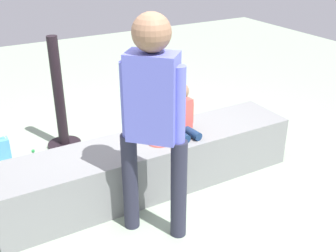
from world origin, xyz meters
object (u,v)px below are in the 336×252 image
at_px(child_seated, 181,112).
at_px(adult_standing, 153,111).
at_px(gift_bag, 0,154).
at_px(handbag_black_leather, 116,157).
at_px(water_bottle_near_gift, 181,127).
at_px(party_cup_red, 74,159).
at_px(water_bottle_far_side, 35,161).
at_px(cake_box_white, 147,128).
at_px(cake_plate, 159,140).

relative_size(child_seated, adult_standing, 0.28).
height_order(gift_bag, handbag_black_leather, handbag_black_leather).
xyz_separation_m(child_seated, water_bottle_near_gift, (0.48, 0.77, -0.59)).
bearing_deg(party_cup_red, water_bottle_far_side, 166.70).
height_order(child_seated, handbag_black_leather, child_seated).
bearing_deg(child_seated, handbag_black_leather, 135.36).
bearing_deg(water_bottle_near_gift, cake_box_white, 143.89).
distance_m(adult_standing, gift_bag, 2.03).
relative_size(water_bottle_near_gift, handbag_black_leather, 0.65).
relative_size(cake_plate, handbag_black_leather, 0.63).
distance_m(water_bottle_far_side, cake_box_white, 1.35).
xyz_separation_m(cake_plate, party_cup_red, (-0.55, 0.80, -0.45)).
relative_size(adult_standing, party_cup_red, 14.67).
xyz_separation_m(adult_standing, cake_box_white, (0.73, 1.57, -0.97)).
distance_m(adult_standing, party_cup_red, 1.64).
bearing_deg(adult_standing, handbag_black_leather, 84.16).
xyz_separation_m(gift_bag, water_bottle_near_gift, (1.95, -0.27, -0.05)).
height_order(child_seated, water_bottle_far_side, child_seated).
bearing_deg(gift_bag, child_seated, -35.37).
bearing_deg(child_seated, gift_bag, 144.63).
bearing_deg(child_seated, party_cup_red, 137.61).
relative_size(gift_bag, cake_box_white, 1.08).
relative_size(child_seated, cake_box_white, 1.48).
xyz_separation_m(cake_plate, gift_bag, (-1.21, 1.10, -0.34)).
distance_m(adult_standing, water_bottle_far_side, 1.78).
height_order(adult_standing, water_bottle_far_side, adult_standing).
xyz_separation_m(adult_standing, water_bottle_near_gift, (1.06, 1.33, -0.93)).
relative_size(child_seated, handbag_black_leather, 1.37).
distance_m(child_seated, water_bottle_near_gift, 1.09).
bearing_deg(child_seated, water_bottle_far_side, 145.04).
relative_size(cake_plate, gift_bag, 0.64).
distance_m(child_seated, party_cup_red, 1.27).
xyz_separation_m(gift_bag, handbag_black_leather, (0.99, -0.58, -0.03)).
xyz_separation_m(water_bottle_near_gift, water_bottle_far_side, (-1.67, 0.06, -0.00)).
height_order(cake_plate, gift_bag, cake_plate).
relative_size(child_seated, water_bottle_far_side, 2.14).
bearing_deg(water_bottle_near_gift, adult_standing, -128.40).
bearing_deg(party_cup_red, cake_plate, -55.32).
bearing_deg(cake_plate, adult_standing, -122.58).
bearing_deg(cake_box_white, child_seated, -98.95).
relative_size(adult_standing, water_bottle_far_side, 7.59).
distance_m(gift_bag, handbag_black_leather, 1.15).
bearing_deg(gift_bag, water_bottle_far_side, -37.05).
relative_size(child_seated, party_cup_red, 4.14).
relative_size(water_bottle_far_side, party_cup_red, 1.93).
distance_m(water_bottle_near_gift, water_bottle_far_side, 1.67).
bearing_deg(handbag_black_leather, party_cup_red, 140.98).
distance_m(cake_plate, party_cup_red, 1.07).
bearing_deg(handbag_black_leather, cake_box_white, 41.06).
distance_m(cake_plate, handbag_black_leather, 0.68).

